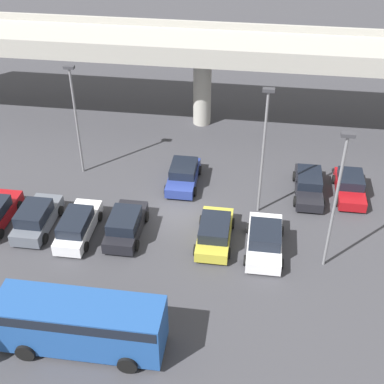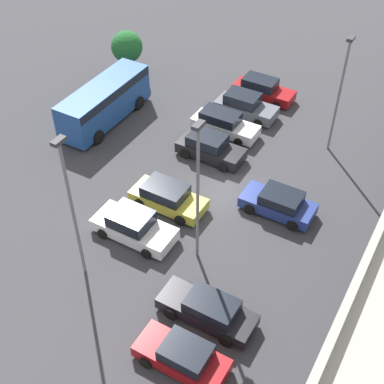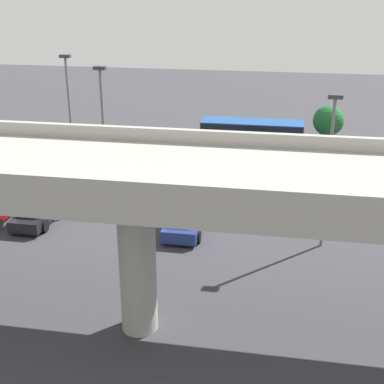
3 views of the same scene
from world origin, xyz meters
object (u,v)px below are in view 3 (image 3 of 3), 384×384
object	(u,v)px
lamp_post_mid_lot	(103,129)
lamp_post_by_overpass	(329,161)
parked_car_4	(185,220)
parked_car_2	(287,184)
parked_car_3	(242,184)
tree_front_left	(328,121)
parked_car_1	(330,188)
parked_car_5	(160,180)
parked_car_0	(376,192)
parked_car_6	(118,175)
shuttle_bus	(252,135)
parked_car_7	(40,209)
lamp_post_near_aisle	(70,109)

from	to	relation	value
lamp_post_mid_lot	lamp_post_by_overpass	distance (m)	13.11
lamp_post_by_overpass	parked_car_4	bearing A→B (deg)	-3.84
parked_car_2	parked_car_3	bearing A→B (deg)	-80.81
lamp_post_by_overpass	tree_front_left	xyz separation A→B (m)	(-1.19, -17.23, -2.12)
parked_car_1	parked_car_5	size ratio (longest dim) A/B	0.99
parked_car_0	parked_car_6	distance (m)	16.90
parked_car_5	shuttle_bus	bearing A→B (deg)	147.57
parked_car_0	parked_car_5	distance (m)	13.90
shuttle_bus	parked_car_7	bearing A→B (deg)	52.24
parked_car_0	parked_car_4	xyz separation A→B (m)	(11.07, 6.06, -0.03)
parked_car_5	parked_car_1	bearing A→B (deg)	91.36
parked_car_5	lamp_post_mid_lot	world-z (taller)	lamp_post_mid_lot
lamp_post_near_aisle	parked_car_0	bearing A→B (deg)	177.25
lamp_post_near_aisle	lamp_post_mid_lot	size ratio (longest dim) A/B	1.00
parked_car_4	parked_car_6	size ratio (longest dim) A/B	0.91
parked_car_3	parked_car_5	bearing A→B (deg)	-88.78
parked_car_6	parked_car_7	world-z (taller)	parked_car_6
lamp_post_mid_lot	tree_front_left	xyz separation A→B (m)	(-13.96, -14.27, -2.42)
parked_car_2	parked_car_4	xyz separation A→B (m)	(5.53, 6.50, -0.05)
parked_car_7	lamp_post_by_overpass	size ratio (longest dim) A/B	0.60
parked_car_2	parked_car_1	bearing A→B (deg)	83.32
lamp_post_near_aisle	lamp_post_mid_lot	distance (m)	6.05
parked_car_3	parked_car_7	xyz separation A→B (m)	(11.27, 6.05, -0.08)
parked_car_2	parked_car_4	distance (m)	8.53
parked_car_2	shuttle_bus	world-z (taller)	shuttle_bus
parked_car_3	parked_car_4	world-z (taller)	parked_car_3
parked_car_6	lamp_post_near_aisle	world-z (taller)	lamp_post_near_aisle
parked_car_1	parked_car_7	bearing A→B (deg)	-69.85
parked_car_5	tree_front_left	size ratio (longest dim) A/B	1.18
parked_car_5	lamp_post_by_overpass	size ratio (longest dim) A/B	0.56
parked_car_2	shuttle_bus	xyz separation A→B (m)	(2.88, -8.04, 0.96)
parked_car_3	parked_car_5	size ratio (longest dim) A/B	0.98
lamp_post_by_overpass	parked_car_3	bearing A→B (deg)	-53.66
parked_car_0	shuttle_bus	xyz separation A→B (m)	(8.42, -8.48, 0.97)
parked_car_2	parked_car_5	world-z (taller)	parked_car_2
parked_car_6	lamp_post_mid_lot	bearing A→B (deg)	7.50
lamp_post_mid_lot	tree_front_left	distance (m)	20.11
parked_car_7	lamp_post_near_aisle	bearing A→B (deg)	5.34
parked_car_2	parked_car_6	size ratio (longest dim) A/B	0.99
parked_car_0	parked_car_2	xyz separation A→B (m)	(5.54, -0.44, 0.02)
lamp_post_near_aisle	parked_car_4	bearing A→B (deg)	142.83
tree_front_left	parked_car_4	bearing A→B (deg)	62.71
parked_car_2	parked_car_3	distance (m)	2.93
parked_car_3	parked_car_4	bearing A→B (deg)	-23.67
parked_car_7	parked_car_4	bearing A→B (deg)	-89.84
parked_car_0	lamp_post_near_aisle	size ratio (longest dim) A/B	0.54
parked_car_6	parked_car_4	bearing A→B (deg)	42.92
shuttle_bus	lamp_post_near_aisle	world-z (taller)	lamp_post_near_aisle
parked_car_4	lamp_post_near_aisle	world-z (taller)	lamp_post_near_aisle
lamp_post_mid_lot	lamp_post_by_overpass	world-z (taller)	lamp_post_mid_lot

